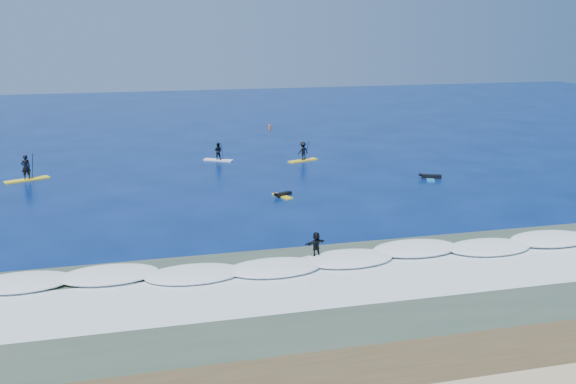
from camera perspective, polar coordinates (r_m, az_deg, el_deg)
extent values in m
plane|color=#031844|center=(42.64, -0.46, -1.52)|extent=(160.00, 160.00, 0.00)
cube|color=#453620|center=(23.88, 12.30, -15.66)|extent=(90.00, 5.00, 0.08)
cube|color=#334637|center=(30.01, 5.95, -8.79)|extent=(90.00, 13.00, 0.01)
cube|color=white|center=(33.51, 3.61, -6.17)|extent=(40.00, 6.00, 0.30)
cube|color=silver|center=(30.87, 5.31, -8.09)|extent=(34.00, 5.00, 0.02)
cube|color=yellow|center=(54.44, -22.17, 1.03)|extent=(3.41, 2.16, 0.11)
imported|color=black|center=(54.23, -22.28, 2.08)|extent=(0.83, 0.71, 1.93)
cylinder|color=black|center=(54.38, -21.76, 2.09)|extent=(0.37, 0.72, 2.25)
cube|color=black|center=(54.60, -21.66, 1.00)|extent=(0.13, 0.03, 0.34)
cube|color=white|center=(58.09, -6.21, 2.84)|extent=(2.63, 1.91, 0.09)
imported|color=black|center=(57.93, -6.24, 3.63)|extent=(0.93, 0.87, 1.53)
cylinder|color=black|center=(57.79, -5.87, 3.55)|extent=(0.34, 0.55, 1.78)
cube|color=black|center=(57.96, -5.85, 2.74)|extent=(0.11, 0.03, 0.27)
cube|color=yellow|center=(57.57, 1.33, 2.82)|extent=(2.91, 1.69, 0.09)
imported|color=black|center=(57.39, 1.34, 3.67)|extent=(1.21, 0.95, 1.64)
cylinder|color=black|center=(57.66, 1.68, 3.66)|extent=(0.28, 0.63, 1.91)
cube|color=black|center=(57.84, 1.67, 2.78)|extent=(0.11, 0.03, 0.28)
cube|color=yellow|center=(45.61, -0.51, -0.37)|extent=(1.19, 1.92, 0.09)
cube|color=black|center=(45.63, -0.42, -0.17)|extent=(1.32, 0.81, 0.21)
sphere|color=black|center=(45.19, -1.16, -0.21)|extent=(0.21, 0.21, 0.21)
cube|color=#1871BA|center=(52.08, 12.49, 1.20)|extent=(1.38, 2.32, 0.11)
cube|color=black|center=(52.05, 12.62, 1.39)|extent=(1.60, 0.94, 0.26)
sphere|color=black|center=(51.94, 11.66, 1.54)|extent=(0.26, 0.26, 0.26)
cube|color=silver|center=(33.51, 2.50, -5.79)|extent=(2.01, 1.15, 0.10)
imported|color=black|center=(33.27, 2.52, -4.66)|extent=(1.27, 0.77, 1.30)
cylinder|color=#EB5814|center=(74.98, -1.66, 5.76)|extent=(0.27, 0.27, 0.44)
cone|color=#EB5814|center=(74.93, -1.66, 6.00)|extent=(0.20, 0.20, 0.21)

